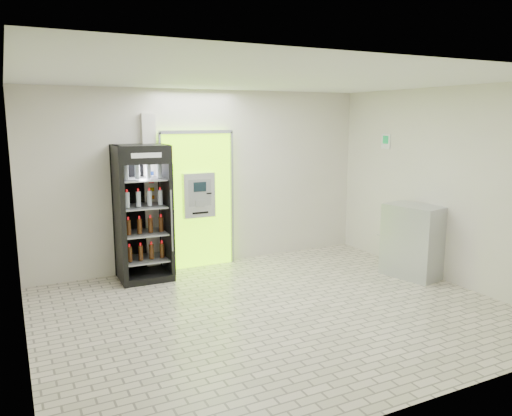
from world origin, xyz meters
TOP-DOWN VIEW (x-y plane):
  - ground at (0.00, 0.00)m, footprint 6.00×6.00m
  - room_shell at (0.00, 0.00)m, footprint 6.00×6.00m
  - atm_assembly at (-0.20, 2.41)m, footprint 1.30×0.24m
  - pillar at (-0.98, 2.45)m, footprint 0.22×0.11m
  - beverage_cooler at (-1.20, 2.14)m, footprint 0.82×0.77m
  - steel_cabinet at (2.70, 0.31)m, footprint 0.78×0.99m
  - exit_sign at (2.99, 1.40)m, footprint 0.02×0.22m

SIDE VIEW (x-z plane):
  - ground at x=0.00m, z-range 0.00..0.00m
  - steel_cabinet at x=2.70m, z-range 0.00..1.17m
  - beverage_cooler at x=-1.20m, z-range -0.04..2.08m
  - atm_assembly at x=-0.20m, z-range 0.01..2.34m
  - pillar at x=-0.98m, z-range 0.00..2.60m
  - room_shell at x=0.00m, z-range -1.16..4.84m
  - exit_sign at x=2.99m, z-range 1.99..2.25m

